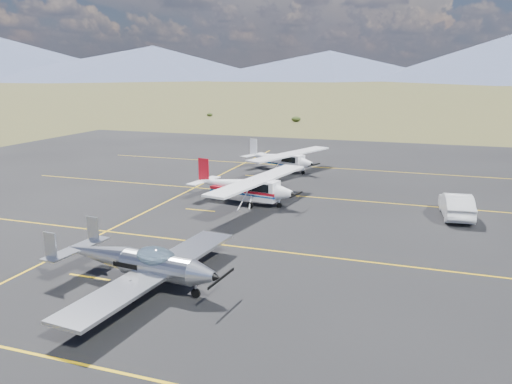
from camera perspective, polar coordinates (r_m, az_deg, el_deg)
The scene contains 6 objects.
ground at distance 23.65m, azimuth -7.47°, elevation -7.38°, with size 1600.00×1600.00×0.00m, color #383D1C.
apron at distance 29.75m, azimuth -1.56°, elevation -2.85°, with size 72.00×72.00×0.02m, color black.
aircraft_low_wing at distance 20.51m, azimuth -13.01°, elevation -7.87°, with size 7.22×10.02×2.17m.
aircraft_cessna at distance 32.51m, azimuth -1.26°, elevation 0.76°, with size 6.63×10.69×2.70m.
aircraft_plain at distance 43.20m, azimuth 2.85°, elevation 3.87°, with size 7.13×9.83×2.55m.
sedan at distance 31.75m, azimuth 21.93°, elevation -1.40°, with size 1.55×4.44×1.46m, color silver.
Camera 1 is at (9.90, -19.76, 8.43)m, focal length 35.00 mm.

